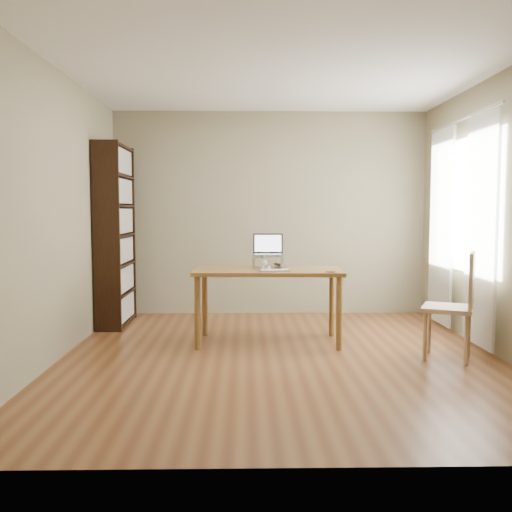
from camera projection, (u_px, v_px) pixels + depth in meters
The scene contains 10 objects.
room at pixel (284, 215), 5.12m from camera, with size 4.04×4.54×2.64m.
bookshelf at pixel (116, 235), 6.64m from camera, with size 0.30×0.90×2.10m.
curtains at pixel (459, 227), 5.96m from camera, with size 0.03×1.90×2.25m.
desk at pixel (268, 278), 5.75m from camera, with size 1.51×0.80×0.75m.
laptop_stand at pixel (268, 260), 5.81m from camera, with size 0.32×0.25×0.13m.
laptop at pixel (268, 250), 5.86m from camera, with size 0.31×0.27×0.22m.
keyboard at pixel (275, 270), 5.52m from camera, with size 0.31×0.16×0.02m.
coaster at pixel (331, 272), 5.46m from camera, with size 0.09×0.09×0.01m, color #4E381A.
cat at pixel (268, 261), 5.84m from camera, with size 0.25×0.49×0.16m.
chair at pixel (456, 301), 5.12m from camera, with size 0.58×0.57×0.97m.
Camera 1 is at (-0.32, -5.12, 1.34)m, focal length 40.00 mm.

